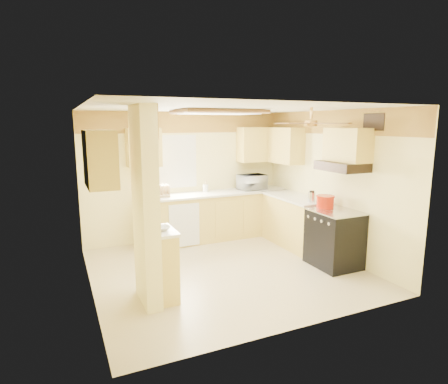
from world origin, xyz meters
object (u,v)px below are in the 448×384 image
microwave (252,182)px  dutch_oven (325,201)px  bowl (162,228)px  stove (334,238)px  kettle (312,197)px

microwave → dutch_oven: microwave is taller
bowl → dutch_oven: (2.82, 0.28, 0.05)m
stove → microwave: size_ratio=1.66×
stove → bowl: bowl is taller
bowl → kettle: size_ratio=1.04×
dutch_oven → stove: bearing=-88.5°
microwave → kettle: (0.34, -1.53, -0.06)m
microwave → stove: bearing=94.6°
microwave → bowl: (-2.47, -2.16, -0.13)m
stove → kettle: bearing=90.3°
microwave → kettle: bearing=98.2°
stove → kettle: size_ratio=4.66×
microwave → bowl: size_ratio=2.69×
bowl → kettle: bearing=12.8°
stove → bowl: bearing=-179.6°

